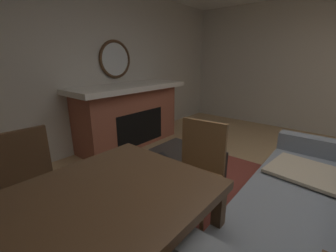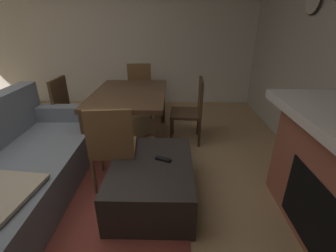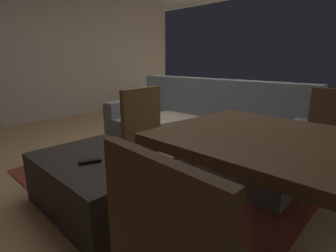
{
  "view_description": "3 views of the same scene",
  "coord_description": "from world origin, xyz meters",
  "px_view_note": "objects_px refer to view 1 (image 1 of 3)",
  "views": [
    {
      "loc": [
        1.96,
        0.29,
        1.48
      ],
      "look_at": [
        0.56,
        -0.88,
        0.92
      ],
      "focal_mm": 23.88,
      "sensor_mm": 36.0,
      "label": 1
    },
    {
      "loc": [
        -1.71,
        -1.29,
        1.66
      ],
      "look_at": [
        0.65,
        -1.25,
        0.6
      ],
      "focal_mm": 25.14,
      "sensor_mm": 36.0,
      "label": 2
    },
    {
      "loc": [
        1.87,
        -2.08,
        1.15
      ],
      "look_at": [
        0.7,
        -0.85,
        0.71
      ],
      "focal_mm": 27.31,
      "sensor_mm": 36.0,
      "label": 3
    }
  ],
  "objects_px": {
    "dining_table": "(87,217)",
    "dining_chair_south": "(29,182)",
    "ottoman_coffee_table": "(174,175)",
    "dining_chair_west": "(197,165)",
    "couch": "(320,218)",
    "fireplace": "(129,115)",
    "round_wall_mirror": "(115,59)",
    "small_dog": "(123,216)",
    "tv_remote": "(164,156)"
  },
  "relations": [
    {
      "from": "dining_table",
      "to": "dining_chair_south",
      "type": "relative_size",
      "value": 1.56
    },
    {
      "from": "ottoman_coffee_table",
      "to": "dining_chair_west",
      "type": "relative_size",
      "value": 1.14
    },
    {
      "from": "couch",
      "to": "dining_chair_west",
      "type": "xyz_separation_m",
      "value": [
        0.21,
        -0.96,
        0.21
      ]
    },
    {
      "from": "dining_table",
      "to": "dining_chair_west",
      "type": "distance_m",
      "value": 1.12
    },
    {
      "from": "couch",
      "to": "dining_chair_south",
      "type": "bearing_deg",
      "value": -54.42
    },
    {
      "from": "fireplace",
      "to": "round_wall_mirror",
      "type": "height_order",
      "value": "round_wall_mirror"
    },
    {
      "from": "couch",
      "to": "dining_chair_west",
      "type": "bearing_deg",
      "value": -77.54
    },
    {
      "from": "dining_chair_south",
      "to": "small_dog",
      "type": "relative_size",
      "value": 1.83
    },
    {
      "from": "small_dog",
      "to": "round_wall_mirror",
      "type": "bearing_deg",
      "value": -127.97
    },
    {
      "from": "tv_remote",
      "to": "couch",
      "type": "bearing_deg",
      "value": 116.47
    },
    {
      "from": "tv_remote",
      "to": "dining_chair_west",
      "type": "xyz_separation_m",
      "value": [
        0.12,
        0.52,
        0.1
      ]
    },
    {
      "from": "dining_chair_west",
      "to": "ottoman_coffee_table",
      "type": "bearing_deg",
      "value": -112.45
    },
    {
      "from": "fireplace",
      "to": "small_dog",
      "type": "bearing_deg",
      "value": 47.38
    },
    {
      "from": "couch",
      "to": "dining_table",
      "type": "xyz_separation_m",
      "value": [
        1.33,
        -0.96,
        0.34
      ]
    },
    {
      "from": "fireplace",
      "to": "couch",
      "type": "xyz_separation_m",
      "value": [
        0.63,
        2.89,
        -0.22
      ]
    },
    {
      "from": "dining_table",
      "to": "dining_chair_west",
      "type": "bearing_deg",
      "value": -179.55
    },
    {
      "from": "couch",
      "to": "small_dog",
      "type": "height_order",
      "value": "couch"
    },
    {
      "from": "fireplace",
      "to": "dining_table",
      "type": "height_order",
      "value": "fireplace"
    },
    {
      "from": "dining_table",
      "to": "couch",
      "type": "bearing_deg",
      "value": 144.27
    },
    {
      "from": "dining_chair_west",
      "to": "tv_remote",
      "type": "bearing_deg",
      "value": -102.93
    },
    {
      "from": "dining_chair_south",
      "to": "round_wall_mirror",
      "type": "bearing_deg",
      "value": -145.76
    },
    {
      "from": "ottoman_coffee_table",
      "to": "tv_remote",
      "type": "xyz_separation_m",
      "value": [
        0.05,
        -0.11,
        0.22
      ]
    },
    {
      "from": "fireplace",
      "to": "dining_chair_west",
      "type": "bearing_deg",
      "value": 66.42
    },
    {
      "from": "couch",
      "to": "dining_table",
      "type": "height_order",
      "value": "couch"
    },
    {
      "from": "dining_table",
      "to": "dining_chair_west",
      "type": "xyz_separation_m",
      "value": [
        -1.12,
        -0.01,
        -0.14
      ]
    },
    {
      "from": "ottoman_coffee_table",
      "to": "dining_table",
      "type": "bearing_deg",
      "value": 17.9
    },
    {
      "from": "fireplace",
      "to": "tv_remote",
      "type": "distance_m",
      "value": 1.59
    },
    {
      "from": "tv_remote",
      "to": "dining_chair_south",
      "type": "xyz_separation_m",
      "value": [
        1.23,
        -0.37,
        0.1
      ]
    },
    {
      "from": "small_dog",
      "to": "fireplace",
      "type": "bearing_deg",
      "value": -132.62
    },
    {
      "from": "round_wall_mirror",
      "to": "tv_remote",
      "type": "height_order",
      "value": "round_wall_mirror"
    },
    {
      "from": "round_wall_mirror",
      "to": "couch",
      "type": "distance_m",
      "value": 3.43
    },
    {
      "from": "tv_remote",
      "to": "small_dog",
      "type": "bearing_deg",
      "value": 36.78
    },
    {
      "from": "round_wall_mirror",
      "to": "dining_chair_south",
      "type": "relative_size",
      "value": 0.68
    },
    {
      "from": "dining_chair_west",
      "to": "small_dog",
      "type": "distance_m",
      "value": 0.79
    },
    {
      "from": "ottoman_coffee_table",
      "to": "dining_chair_west",
      "type": "height_order",
      "value": "dining_chair_west"
    },
    {
      "from": "round_wall_mirror",
      "to": "ottoman_coffee_table",
      "type": "relative_size",
      "value": 0.59
    },
    {
      "from": "round_wall_mirror",
      "to": "small_dog",
      "type": "relative_size",
      "value": 1.25
    },
    {
      "from": "ottoman_coffee_table",
      "to": "dining_chair_south",
      "type": "distance_m",
      "value": 1.4
    },
    {
      "from": "ottoman_coffee_table",
      "to": "dining_table",
      "type": "relative_size",
      "value": 0.74
    },
    {
      "from": "fireplace",
      "to": "ottoman_coffee_table",
      "type": "xyz_separation_m",
      "value": [
        0.67,
        1.52,
        -0.33
      ]
    },
    {
      "from": "round_wall_mirror",
      "to": "ottoman_coffee_table",
      "type": "distance_m",
      "value": 2.3
    },
    {
      "from": "round_wall_mirror",
      "to": "tv_remote",
      "type": "xyz_separation_m",
      "value": [
        0.72,
        1.7,
        -1.02
      ]
    },
    {
      "from": "fireplace",
      "to": "dining_chair_west",
      "type": "relative_size",
      "value": 2.2
    },
    {
      "from": "small_dog",
      "to": "couch",
      "type": "bearing_deg",
      "value": 123.1
    },
    {
      "from": "fireplace",
      "to": "small_dog",
      "type": "height_order",
      "value": "fireplace"
    },
    {
      "from": "couch",
      "to": "tv_remote",
      "type": "distance_m",
      "value": 1.49
    },
    {
      "from": "small_dog",
      "to": "ottoman_coffee_table",
      "type": "bearing_deg",
      "value": -174.51
    },
    {
      "from": "tv_remote",
      "to": "round_wall_mirror",
      "type": "bearing_deg",
      "value": -90.25
    },
    {
      "from": "dining_chair_south",
      "to": "couch",
      "type": "bearing_deg",
      "value": 125.58
    },
    {
      "from": "ottoman_coffee_table",
      "to": "fireplace",
      "type": "bearing_deg",
      "value": -113.88
    }
  ]
}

